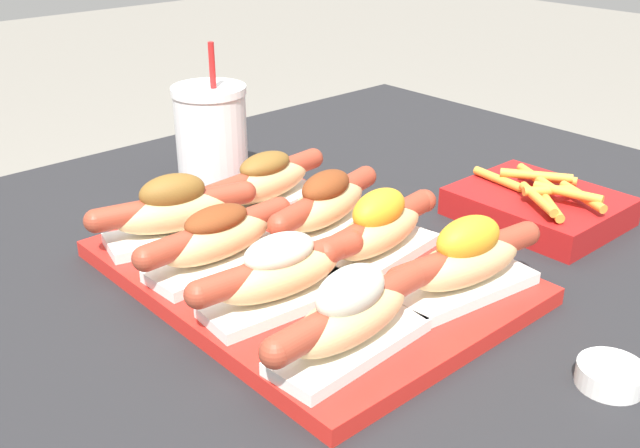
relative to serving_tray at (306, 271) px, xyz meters
The scene contains 12 objects.
serving_tray is the anchor object (origin of this frame).
hot_dog_0 0.16m from the serving_tray, 153.42° to the right, with size 0.10×0.19×0.08m.
hot_dog_1 0.10m from the serving_tray, 126.84° to the right, with size 0.07×0.20×0.07m.
hot_dog_2 0.10m from the serving_tray, 56.95° to the right, with size 0.07×0.20×0.07m.
hot_dog_3 0.17m from the serving_tray, 27.85° to the right, with size 0.07×0.20×0.08m.
hot_dog_4 0.16m from the serving_tray, 157.20° to the left, with size 0.07×0.20×0.07m.
hot_dog_5 0.09m from the serving_tray, 122.85° to the left, with size 0.09×0.19×0.07m.
hot_dog_6 0.09m from the serving_tray, 54.92° to the left, with size 0.08×0.19×0.08m.
hot_dog_7 0.17m from the serving_tray, 26.78° to the left, with size 0.08×0.20×0.08m.
sauce_bowl 0.32m from the serving_tray, 12.83° to the left, with size 0.06×0.06×0.02m.
drink_cup 0.31m from the serving_tray, 164.14° to the left, with size 0.10×0.10×0.20m.
fries_basket 0.32m from the serving_tray, 76.08° to the left, with size 0.19×0.16×0.06m.
Camera 1 is at (0.50, -0.58, 1.09)m, focal length 42.00 mm.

